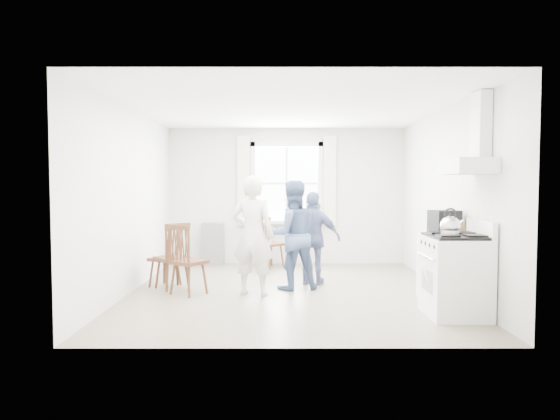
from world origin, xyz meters
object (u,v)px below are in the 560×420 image
(person_left, at_px, (253,235))
(windsor_chair_b, at_px, (183,252))
(windsor_chair_a, at_px, (175,249))
(person_mid, at_px, (292,235))
(low_cabinet, at_px, (442,268))
(windsor_chair_c, at_px, (170,250))
(stereo_stack, at_px, (444,222))
(person_right, at_px, (313,238))
(gas_stove, at_px, (455,275))

(person_left, bearing_deg, windsor_chair_b, 18.25)
(windsor_chair_a, relative_size, person_mid, 0.62)
(low_cabinet, relative_size, windsor_chair_b, 0.91)
(windsor_chair_c, xyz_separation_m, person_mid, (1.82, -0.15, 0.23))
(stereo_stack, relative_size, person_right, 0.27)
(low_cabinet, bearing_deg, person_right, 144.38)
(low_cabinet, height_order, windsor_chair_a, windsor_chair_a)
(windsor_chair_c, relative_size, person_right, 0.64)
(low_cabinet, bearing_deg, person_mid, 157.77)
(low_cabinet, xyz_separation_m, windsor_chair_c, (-3.75, 0.94, 0.11))
(person_left, bearing_deg, person_right, -124.91)
(stereo_stack, relative_size, windsor_chair_a, 0.40)
(gas_stove, height_order, stereo_stack, stereo_stack)
(low_cabinet, relative_size, windsor_chair_a, 0.92)
(gas_stove, distance_m, person_left, 2.68)
(windsor_chair_c, height_order, person_left, person_left)
(windsor_chair_b, xyz_separation_m, person_mid, (1.51, 0.42, 0.19))
(low_cabinet, relative_size, person_mid, 0.57)
(gas_stove, xyz_separation_m, person_left, (-2.41, 1.12, 0.34))
(person_mid, bearing_deg, person_left, 19.77)
(gas_stove, relative_size, low_cabinet, 1.24)
(windsor_chair_c, distance_m, person_left, 1.39)
(low_cabinet, distance_m, windsor_chair_a, 3.71)
(low_cabinet, distance_m, person_left, 2.55)
(stereo_stack, height_order, person_mid, person_mid)
(person_left, height_order, person_right, person_left)
(windsor_chair_c, bearing_deg, person_left, -22.49)
(stereo_stack, relative_size, person_left, 0.24)
(person_mid, bearing_deg, windsor_chair_a, -13.09)
(stereo_stack, bearing_deg, windsor_chair_a, 168.10)
(gas_stove, height_order, windsor_chair_b, gas_stove)
(person_left, bearing_deg, gas_stove, 170.81)
(stereo_stack, distance_m, windsor_chair_a, 3.75)
(person_right, bearing_deg, windsor_chair_b, 40.78)
(gas_stove, relative_size, stereo_stack, 2.87)
(low_cabinet, relative_size, stereo_stack, 2.31)
(windsor_chair_a, height_order, person_right, person_right)
(stereo_stack, bearing_deg, gas_stove, -97.33)
(windsor_chair_a, bearing_deg, stereo_stack, -11.90)
(gas_stove, relative_size, person_mid, 0.71)
(gas_stove, xyz_separation_m, windsor_chair_b, (-3.38, 1.07, 0.12))
(gas_stove, xyz_separation_m, windsor_chair_c, (-3.68, 1.64, 0.08))
(windsor_chair_a, height_order, person_mid, person_mid)
(gas_stove, height_order, low_cabinet, gas_stove)
(stereo_stack, bearing_deg, person_right, 144.37)
(low_cabinet, relative_size, windsor_chair_c, 0.98)
(windsor_chair_b, height_order, windsor_chair_c, windsor_chair_b)
(stereo_stack, height_order, person_right, person_right)
(person_right, bearing_deg, person_mid, 64.98)
(gas_stove, bearing_deg, low_cabinet, 84.32)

